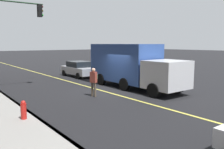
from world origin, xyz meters
TOP-DOWN VIEW (x-y plane):
  - ground at (0.00, 0.00)m, footprint 200.00×200.00m
  - curb_edge at (0.00, 5.89)m, footprint 80.00×0.16m
  - lane_stripe_center at (0.00, 0.00)m, footprint 80.00×0.16m
  - car_silver at (7.49, -2.25)m, footprint 4.46×2.06m
  - truck_blue at (-0.08, -2.47)m, footprint 8.20×2.63m
  - pedestrian_with_backpack at (-0.90, 1.41)m, footprint 0.47×0.44m
  - traffic_light_mast at (4.07, 4.90)m, footprint 0.28×3.74m
  - fire_hydrant at (-3.29, 6.41)m, footprint 0.24×0.24m

SIDE VIEW (x-z plane):
  - ground at x=0.00m, z-range 0.00..0.00m
  - lane_stripe_center at x=0.00m, z-range 0.00..0.01m
  - curb_edge at x=0.00m, z-range 0.00..0.15m
  - fire_hydrant at x=-3.29m, z-range 0.00..0.94m
  - car_silver at x=7.49m, z-range 0.02..1.55m
  - pedestrian_with_backpack at x=-0.90m, z-range 0.16..1.95m
  - truck_blue at x=-0.08m, z-range 0.09..3.33m
  - traffic_light_mast at x=4.07m, z-range 1.14..7.54m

